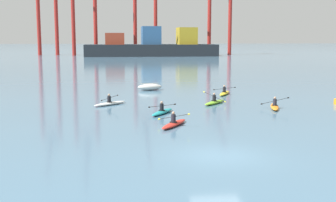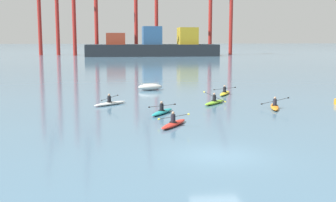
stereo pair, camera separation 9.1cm
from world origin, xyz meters
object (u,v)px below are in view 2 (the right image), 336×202
Objects in this scene: gantry_crane_east_mid at (146,2)px; gantry_crane_east at (221,8)px; kayak_teal at (162,111)px; kayak_lime at (215,102)px; capsized_dinghy at (150,87)px; kayak_white at (110,103)px; kayak_orange at (275,106)px; kayak_red at (174,123)px; container_barge at (153,46)px; kayak_yellow at (225,93)px.

gantry_crane_east_mid reaches higher than gantry_crane_east.
kayak_lime is at bearing 40.61° from kayak_teal.
capsized_dinghy is 10.77m from kayak_white.
kayak_orange is 5.11m from kayak_lime.
gantry_crane_east is 10.43× the size of kayak_white.
capsized_dinghy is at bearing 89.53° from kayak_red.
kayak_white is at bearing -113.01° from capsized_dinghy.
container_barge is 14.65× the size of capsized_dinghy.
kayak_white is (-11.64, -109.89, -17.09)m from gantry_crane_east_mid.
container_barge is 107.20m from kayak_red.
kayak_teal and kayak_red have the same top height.
kayak_teal is 1.08× the size of kayak_lime.
kayak_yellow reaches higher than capsized_dinghy.
kayak_yellow is (-24.66, -100.32, -15.13)m from gantry_crane_east.
container_barge is 12.43× the size of kayak_teal.
gantry_crane_east_mid is 10.93× the size of kayak_teal.
gantry_crane_east is 110.55m from kayak_lime.
capsized_dinghy is at bearing -95.53° from container_barge.
kayak_white is at bearing 113.51° from kayak_red.
kayak_yellow is at bearing 101.51° from kayak_orange.
kayak_red is at bearing -105.46° from gantry_crane_east.
kayak_teal is at bearing -51.06° from kayak_white.
container_barge reaches higher than kayak_orange.
gantry_crane_east_mid is 12.02× the size of kayak_white.
kayak_lime is at bearing -104.30° from gantry_crane_east.
container_barge is 88.04m from capsized_dinghy.
container_barge is at bearing 85.05° from kayak_teal.
gantry_crane_east is 101.93m from capsized_dinghy.
kayak_orange is (1.33, -113.32, -17.09)m from gantry_crane_east_mid.
kayak_red is at bearing -93.64° from gantry_crane_east_mid.
kayak_teal is 12.47m from kayak_yellow.
kayak_white is at bearing -97.41° from container_barge.
capsized_dinghy is (-8.47, -87.60, -2.60)m from container_barge.
gantry_crane_east is at bearing 76.19° from kayak_yellow.
container_barge is at bearing 87.74° from kayak_lime.
kayak_red is 0.97× the size of kayak_yellow.
container_barge is 12.55× the size of kayak_red.
kayak_lime is at bearing 144.56° from kayak_orange.
kayak_orange is at bearing -89.33° from gantry_crane_east_mid.
kayak_teal reaches higher than capsized_dinghy.
container_barge is at bearing -85.19° from gantry_crane_east_mid.
container_barge is 13.46× the size of kayak_lime.
gantry_crane_east is at bearing 75.70° from kayak_lime.
kayak_orange is 1.16× the size of kayak_white.
kayak_teal is at bearing -106.18° from gantry_crane_east.
gantry_crane_east reaches higher than container_barge.
capsized_dinghy is (-31.64, -95.73, -14.95)m from gantry_crane_east.
kayak_orange is at bearing -78.49° from kayak_yellow.
gantry_crane_east is at bearing 74.54° from kayak_red.
kayak_white is at bearing 165.16° from kayak_orange.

